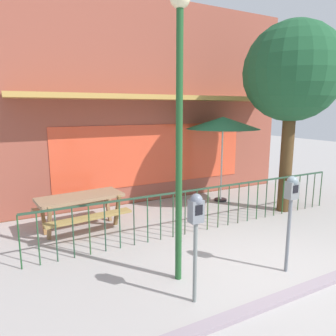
% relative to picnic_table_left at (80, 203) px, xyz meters
% --- Properties ---
extents(ground, '(40.00, 40.00, 0.00)m').
position_rel_picnic_table_left_xyz_m(ground, '(2.46, -3.33, -0.61)').
color(ground, '#A7A29F').
extents(pub_storefront, '(8.90, 1.35, 5.57)m').
position_rel_picnic_table_left_xyz_m(pub_storefront, '(2.46, 1.54, 2.16)').
color(pub_storefront, '#533116').
rests_on(pub_storefront, ground).
extents(patio_fence_front, '(7.50, 0.04, 0.97)m').
position_rel_picnic_table_left_xyz_m(patio_fence_front, '(2.46, -1.31, 0.05)').
color(patio_fence_front, '#254330').
rests_on(patio_fence_front, ground).
extents(picnic_table_left, '(1.94, 1.55, 0.79)m').
position_rel_picnic_table_left_xyz_m(picnic_table_left, '(0.00, 0.00, 0.00)').
color(picnic_table_left, '#947355').
rests_on(picnic_table_left, ground).
extents(patio_umbrella, '(2.05, 2.05, 2.42)m').
position_rel_picnic_table_left_xyz_m(patio_umbrella, '(4.08, 0.36, 1.63)').
color(patio_umbrella, black).
rests_on(patio_umbrella, ground).
extents(parking_meter_near, '(0.18, 0.17, 1.55)m').
position_rel_picnic_table_left_xyz_m(parking_meter_near, '(0.80, -3.39, 0.59)').
color(parking_meter_near, slate).
rests_on(parking_meter_near, ground).
extents(parking_meter_far, '(0.18, 0.17, 1.60)m').
position_rel_picnic_table_left_xyz_m(parking_meter_far, '(2.58, -3.39, 0.63)').
color(parking_meter_far, slate).
rests_on(parking_meter_far, ground).
extents(street_tree, '(2.40, 2.40, 4.72)m').
position_rel_picnic_table_left_xyz_m(street_tree, '(4.99, -1.12, 2.87)').
color(street_tree, '#4C351C').
rests_on(street_tree, ground).
extents(street_lamp, '(0.28, 0.28, 4.23)m').
position_rel_picnic_table_left_xyz_m(street_lamp, '(0.90, -2.77, 2.12)').
color(street_lamp, '#1E5126').
rests_on(street_lamp, ground).
extents(curb_edge, '(12.46, 0.20, 0.11)m').
position_rel_picnic_table_left_xyz_m(curb_edge, '(2.46, -3.93, -0.61)').
color(curb_edge, gray).
rests_on(curb_edge, ground).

